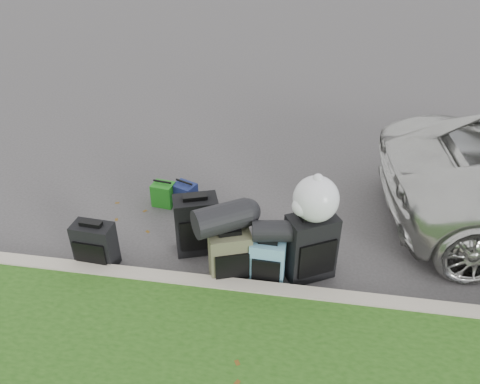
# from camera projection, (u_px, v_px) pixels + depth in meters

# --- Properties ---
(ground) EXTENTS (120.00, 120.00, 0.00)m
(ground) POSITION_uv_depth(u_px,v_px,m) (245.00, 237.00, 5.95)
(ground) COLOR #383535
(ground) RESTS_ON ground
(curb) EXTENTS (120.00, 0.18, 0.15)m
(curb) POSITION_uv_depth(u_px,v_px,m) (232.00, 288.00, 5.08)
(curb) COLOR #9E937F
(curb) RESTS_ON ground
(suitcase_small_black) EXTENTS (0.47, 0.28, 0.57)m
(suitcase_small_black) POSITION_uv_depth(u_px,v_px,m) (95.00, 245.00, 5.36)
(suitcase_small_black) COLOR black
(suitcase_small_black) RESTS_ON ground
(suitcase_large_black_left) EXTENTS (0.58, 0.46, 0.74)m
(suitcase_large_black_left) POSITION_uv_depth(u_px,v_px,m) (197.00, 225.00, 5.56)
(suitcase_large_black_left) COLOR black
(suitcase_large_black_left) RESTS_ON ground
(suitcase_olive) EXTENTS (0.52, 0.42, 0.62)m
(suitcase_olive) POSITION_uv_depth(u_px,v_px,m) (230.00, 256.00, 5.17)
(suitcase_olive) COLOR #3D3D29
(suitcase_olive) RESTS_ON ground
(suitcase_teal) EXTENTS (0.39, 0.24, 0.54)m
(suitcase_teal) POSITION_uv_depth(u_px,v_px,m) (267.00, 262.00, 5.15)
(suitcase_teal) COLOR teal
(suitcase_teal) RESTS_ON ground
(suitcase_large_black_right) EXTENTS (0.62, 0.53, 0.79)m
(suitcase_large_black_right) POSITION_uv_depth(u_px,v_px,m) (310.00, 247.00, 5.17)
(suitcase_large_black_right) COLOR black
(suitcase_large_black_right) RESTS_ON ground
(tote_green) EXTENTS (0.32, 0.27, 0.33)m
(tote_green) POSITION_uv_depth(u_px,v_px,m) (164.00, 194.00, 6.50)
(tote_green) COLOR #1E751A
(tote_green) RESTS_ON ground
(tote_navy) EXTENTS (0.36, 0.33, 0.32)m
(tote_navy) POSITION_uv_depth(u_px,v_px,m) (185.00, 194.00, 6.51)
(tote_navy) COLOR navy
(tote_navy) RESTS_ON ground
(duffel_left) EXTENTS (0.68, 0.60, 0.32)m
(duffel_left) POSITION_uv_depth(u_px,v_px,m) (222.00, 218.00, 4.96)
(duffel_left) COLOR black
(duffel_left) RESTS_ON suitcase_olive
(duffel_right) EXTENTS (0.46, 0.30, 0.24)m
(duffel_right) POSITION_uv_depth(u_px,v_px,m) (272.00, 231.00, 4.98)
(duffel_right) COLOR black
(duffel_right) RESTS_ON suitcase_teal
(trash_bag) EXTENTS (0.48, 0.48, 0.48)m
(trash_bag) POSITION_uv_depth(u_px,v_px,m) (316.00, 199.00, 4.82)
(trash_bag) COLOR silver
(trash_bag) RESTS_ON suitcase_large_black_right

